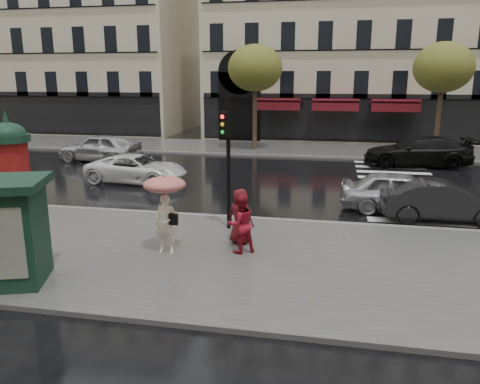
% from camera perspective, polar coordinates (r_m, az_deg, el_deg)
% --- Properties ---
extents(ground, '(160.00, 160.00, 0.00)m').
position_cam_1_polar(ground, '(12.84, -2.74, -7.38)').
color(ground, black).
rests_on(ground, ground).
extents(near_sidewalk, '(90.00, 7.00, 0.12)m').
position_cam_1_polar(near_sidewalk, '(12.36, -3.30, -7.94)').
color(near_sidewalk, '#474744').
rests_on(near_sidewalk, ground).
extents(far_sidewalk, '(90.00, 6.00, 0.12)m').
position_cam_1_polar(far_sidewalk, '(31.09, 5.75, 5.27)').
color(far_sidewalk, '#474744').
rests_on(far_sidewalk, ground).
extents(near_kerb, '(90.00, 0.25, 0.14)m').
position_cam_1_polar(near_kerb, '(15.58, -0.08, -3.24)').
color(near_kerb, slate).
rests_on(near_kerb, ground).
extents(far_kerb, '(90.00, 0.25, 0.14)m').
position_cam_1_polar(far_kerb, '(28.13, 5.14, 4.41)').
color(far_kerb, slate).
rests_on(far_kerb, ground).
extents(zebra_crossing, '(3.60, 11.75, 0.01)m').
position_cam_1_polar(zebra_crossing, '(21.92, 19.04, 0.84)').
color(zebra_crossing, silver).
rests_on(zebra_crossing, ground).
extents(bldg_far_left, '(24.00, 14.00, 22.90)m').
position_cam_1_polar(bldg_far_left, '(48.96, -20.90, 20.79)').
color(bldg_far_left, '#B7A88C').
rests_on(bldg_far_left, ground).
extents(tree_far_left, '(3.40, 3.40, 6.64)m').
position_cam_1_polar(tree_far_left, '(30.02, 1.86, 14.82)').
color(tree_far_left, '#38281C').
rests_on(tree_far_left, ground).
extents(tree_far_right, '(3.40, 3.40, 6.64)m').
position_cam_1_polar(tree_far_right, '(30.23, 23.55, 13.71)').
color(tree_far_right, '#38281C').
rests_on(tree_far_right, ground).
extents(woman_umbrella, '(1.10, 1.10, 2.11)m').
position_cam_1_polar(woman_umbrella, '(12.24, -9.11, -1.17)').
color(woman_umbrella, '#F5E4CA').
rests_on(woman_umbrella, near_sidewalk).
extents(woman_red, '(0.96, 0.91, 1.57)m').
position_cam_1_polar(woman_red, '(12.27, 0.09, -3.91)').
color(woman_red, maroon).
rests_on(woman_red, near_sidewalk).
extents(man_burgundy, '(0.87, 0.70, 1.55)m').
position_cam_1_polar(man_burgundy, '(12.96, 0.03, -2.97)').
color(man_burgundy, '#541014').
rests_on(man_burgundy, near_sidewalk).
extents(morris_column, '(1.33, 1.33, 3.58)m').
position_cam_1_polar(morris_column, '(16.45, -26.12, 2.57)').
color(morris_column, black).
rests_on(morris_column, near_sidewalk).
extents(traffic_light, '(0.30, 0.39, 4.00)m').
position_cam_1_polar(traffic_light, '(13.84, -1.60, 5.11)').
color(traffic_light, black).
rests_on(traffic_light, near_sidewalk).
extents(newsstand, '(2.40, 2.21, 2.38)m').
position_cam_1_polar(newsstand, '(11.62, -27.02, -4.21)').
color(newsstand, black).
rests_on(newsstand, near_sidewalk).
extents(car_silver, '(4.28, 1.91, 1.43)m').
position_cam_1_polar(car_silver, '(17.38, 19.06, -0.01)').
color(car_silver, '#BABABF').
rests_on(car_silver, ground).
extents(car_darkgrey, '(4.10, 1.62, 1.33)m').
position_cam_1_polar(car_darkgrey, '(16.81, 23.49, -1.04)').
color(car_darkgrey, black).
rests_on(car_darkgrey, ground).
extents(car_white, '(4.69, 2.43, 1.26)m').
position_cam_1_polar(car_white, '(21.56, -12.47, 2.77)').
color(car_white, white).
rests_on(car_white, ground).
extents(car_black, '(5.62, 2.51, 1.60)m').
position_cam_1_polar(car_black, '(26.71, 20.82, 4.65)').
color(car_black, black).
rests_on(car_black, ground).
extents(car_far_silver, '(4.80, 2.25, 1.59)m').
position_cam_1_polar(car_far_silver, '(27.54, -16.72, 5.21)').
color(car_far_silver, silver).
rests_on(car_far_silver, ground).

